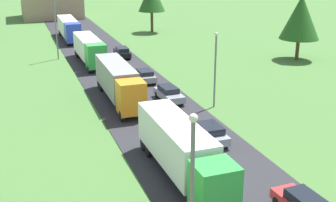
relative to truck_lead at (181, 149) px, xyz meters
The scene contains 13 objects.
road 10.65m from the truck_lead, 77.94° to the left, with size 10.00×140.00×0.06m, color #2B2B30.
lane_marking_centre 7.24m from the truck_lead, 71.66° to the left, with size 0.16×121.75×0.01m.
truck_lead is the anchor object (origin of this frame).
truck_second 17.31m from the truck_lead, 90.40° to the left, with size 2.63×12.33×3.73m.
truck_third 34.55m from the truck_lead, 90.08° to the left, with size 2.57×11.77×3.54m.
truck_fourth 52.92m from the truck_lead, 90.35° to the left, with size 2.57×12.96×3.56m.
car_second 6.61m from the truck_lead, 48.19° to the left, with size 1.95×4.25×1.50m.
car_third 16.35m from the truck_lead, 73.13° to the left, with size 1.99×4.52×1.51m.
car_fourth 23.54m from the truck_lead, 79.29° to the left, with size 1.82×4.11×1.47m.
car_fifth 36.66m from the truck_lead, 82.20° to the left, with size 2.01×4.46×1.52m.
lamppost_second 15.19m from the truck_lead, 56.17° to the left, with size 0.36×0.36×7.47m.
lamppost_third 38.96m from the truck_lead, 95.72° to the left, with size 0.36×0.36×9.13m.
tree_elm 39.24m from the truck_lead, 43.66° to the left, with size 5.54×5.54×9.06m.
Camera 1 is at (-12.08, -10.75, 14.76)m, focal length 47.26 mm.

